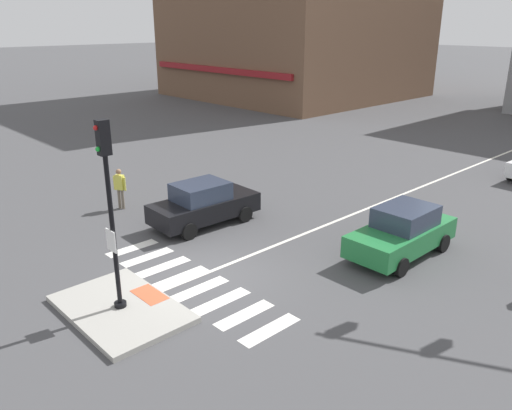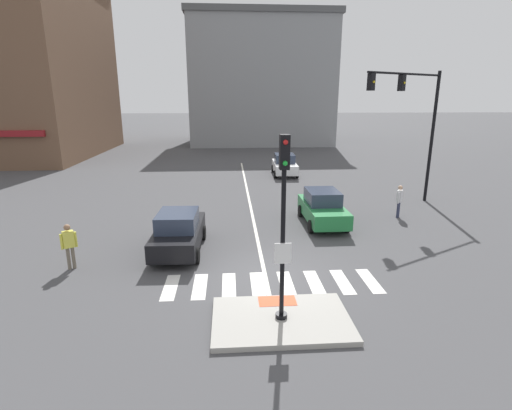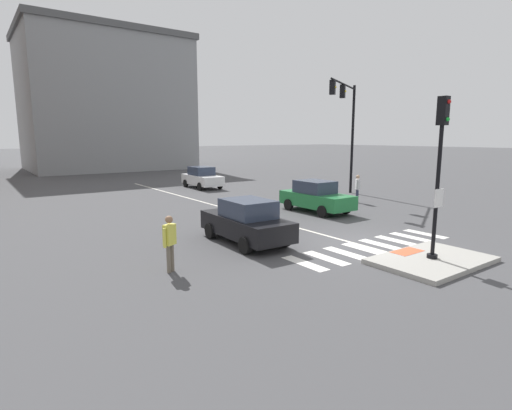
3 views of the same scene
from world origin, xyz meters
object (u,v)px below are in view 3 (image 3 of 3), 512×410
(traffic_light_mast, at_px, (347,118))
(car_white_eastbound_distant, at_px, (202,178))
(signal_pole, at_px, (439,163))
(pedestrian_at_curb_left, at_px, (170,239))
(pedestrian_waiting_far_side, at_px, (358,186))
(car_green_eastbound_mid, at_px, (316,197))
(car_black_westbound_near, at_px, (246,221))

(traffic_light_mast, height_order, car_white_eastbound_distant, traffic_light_mast)
(signal_pole, bearing_deg, pedestrian_at_curb_left, 150.58)
(traffic_light_mast, height_order, pedestrian_waiting_far_side, traffic_light_mast)
(car_green_eastbound_mid, height_order, car_white_eastbound_distant, same)
(traffic_light_mast, bearing_deg, car_black_westbound_near, -153.12)
(car_black_westbound_near, bearing_deg, traffic_light_mast, 26.88)
(car_green_eastbound_mid, bearing_deg, pedestrian_waiting_far_side, 10.14)
(signal_pole, relative_size, car_green_eastbound_mid, 1.20)
(car_white_eastbound_distant, bearing_deg, pedestrian_waiting_far_side, -70.31)
(traffic_light_mast, relative_size, pedestrian_waiting_far_side, 4.40)
(signal_pole, xyz_separation_m, car_green_eastbound_mid, (3.13, 8.42, -2.30))
(pedestrian_at_curb_left, relative_size, pedestrian_waiting_far_side, 1.00)
(pedestrian_at_curb_left, bearing_deg, pedestrian_waiting_far_side, 20.03)
(traffic_light_mast, xyz_separation_m, car_green_eastbound_mid, (-5.67, -3.12, -4.28))
(traffic_light_mast, relative_size, car_green_eastbound_mid, 1.79)
(car_green_eastbound_mid, bearing_deg, traffic_light_mast, 28.87)
(signal_pole, distance_m, pedestrian_at_curb_left, 8.34)
(signal_pole, xyz_separation_m, pedestrian_waiting_far_side, (7.24, 9.16, -2.13))
(signal_pole, bearing_deg, pedestrian_waiting_far_side, 51.67)
(traffic_light_mast, bearing_deg, pedestrian_at_curb_left, -154.37)
(car_black_westbound_near, relative_size, car_white_eastbound_distant, 1.00)
(car_white_eastbound_distant, distance_m, pedestrian_waiting_far_side, 12.43)
(traffic_light_mast, relative_size, car_white_eastbound_distant, 1.77)
(signal_pole, height_order, pedestrian_waiting_far_side, signal_pole)
(signal_pole, distance_m, car_white_eastbound_distant, 21.21)
(car_green_eastbound_mid, height_order, pedestrian_waiting_far_side, pedestrian_waiting_far_side)
(car_white_eastbound_distant, relative_size, pedestrian_waiting_far_side, 2.49)
(signal_pole, bearing_deg, car_green_eastbound_mid, 69.63)
(car_black_westbound_near, height_order, pedestrian_waiting_far_side, pedestrian_waiting_far_side)
(traffic_light_mast, bearing_deg, car_white_eastbound_distant, 121.65)
(traffic_light_mast, bearing_deg, signal_pole, -127.29)
(car_green_eastbound_mid, relative_size, car_white_eastbound_distant, 0.99)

